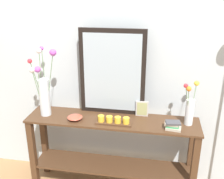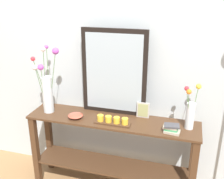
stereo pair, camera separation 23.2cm
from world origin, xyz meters
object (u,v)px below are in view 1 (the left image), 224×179
(console_table, at_px, (112,146))
(vase_right, at_px, (190,108))
(mirror_leaning, at_px, (112,73))
(picture_frame_small, at_px, (142,109))
(book_stack, at_px, (173,125))
(candle_tray, at_px, (114,121))
(decorative_bowl, at_px, (75,117))
(tall_vase_left, at_px, (44,91))

(console_table, distance_m, vase_right, 0.80)
(mirror_leaning, distance_m, picture_frame_small, 0.43)
(vase_right, distance_m, book_stack, 0.22)
(vase_right, relative_size, candle_tray, 1.19)
(mirror_leaning, relative_size, book_stack, 5.55)
(console_table, height_order, mirror_leaning, mirror_leaning)
(vase_right, height_order, decorative_bowl, vase_right)
(tall_vase_left, distance_m, book_stack, 1.18)
(mirror_leaning, bearing_deg, book_stack, -22.40)
(vase_right, bearing_deg, picture_frame_small, 168.03)
(candle_tray, relative_size, picture_frame_small, 2.17)
(console_table, distance_m, mirror_leaning, 0.69)
(candle_tray, xyz_separation_m, book_stack, (0.50, -0.01, 0.01))
(mirror_leaning, xyz_separation_m, book_stack, (0.55, -0.23, -0.36))
(console_table, height_order, book_stack, book_stack)
(mirror_leaning, distance_m, decorative_bowl, 0.52)
(decorative_bowl, bearing_deg, vase_right, 5.31)
(mirror_leaning, relative_size, vase_right, 2.10)
(picture_frame_small, distance_m, decorative_bowl, 0.62)
(mirror_leaning, height_order, vase_right, mirror_leaning)
(candle_tray, distance_m, decorative_bowl, 0.36)
(candle_tray, bearing_deg, console_table, 109.27)
(console_table, bearing_deg, vase_right, 2.44)
(candle_tray, bearing_deg, decorative_bowl, 177.92)
(mirror_leaning, bearing_deg, vase_right, -9.35)
(mirror_leaning, height_order, decorative_bowl, mirror_leaning)
(candle_tray, bearing_deg, mirror_leaning, 102.57)
(candle_tray, bearing_deg, book_stack, -1.00)
(candle_tray, bearing_deg, tall_vase_left, 174.25)
(console_table, bearing_deg, decorative_bowl, -168.92)
(candle_tray, relative_size, book_stack, 2.23)
(console_table, relative_size, tall_vase_left, 2.48)
(console_table, bearing_deg, mirror_leaning, 98.78)
(mirror_leaning, distance_m, candle_tray, 0.43)
(tall_vase_left, bearing_deg, mirror_leaning, 14.32)
(tall_vase_left, bearing_deg, picture_frame_small, 8.16)
(vase_right, xyz_separation_m, decorative_bowl, (-1.00, -0.09, -0.13))
(mirror_leaning, height_order, picture_frame_small, mirror_leaning)
(mirror_leaning, bearing_deg, console_table, -81.22)
(tall_vase_left, bearing_deg, book_stack, -3.68)
(vase_right, distance_m, picture_frame_small, 0.43)
(tall_vase_left, height_order, candle_tray, tall_vase_left)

